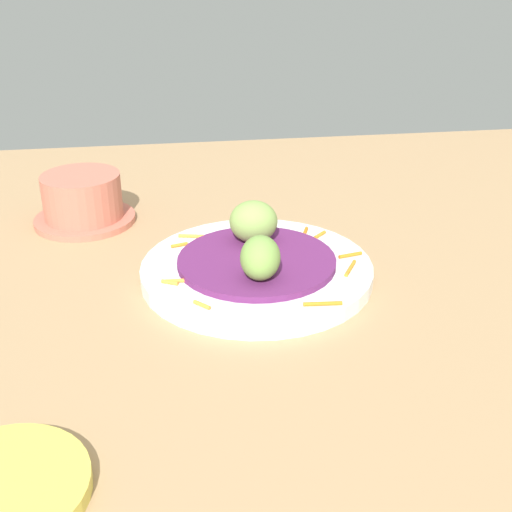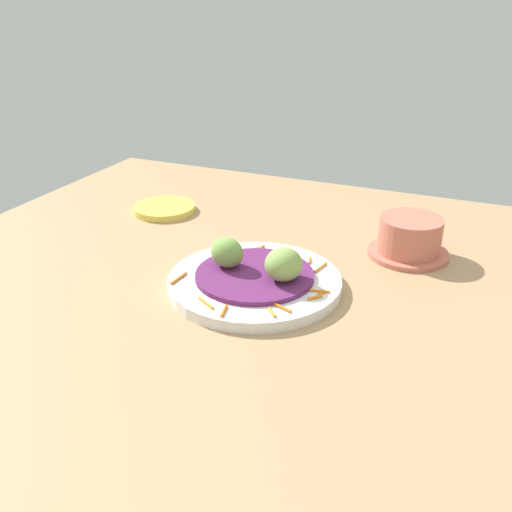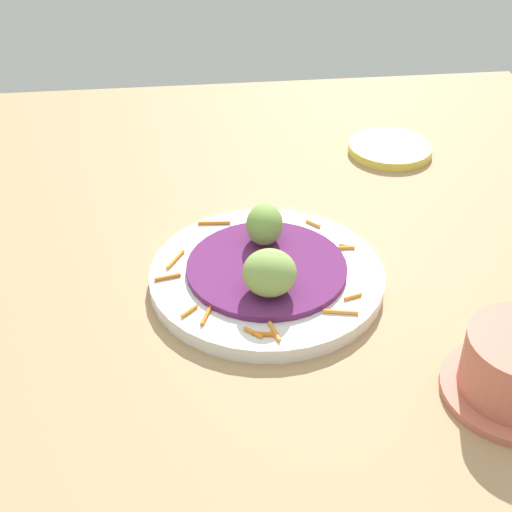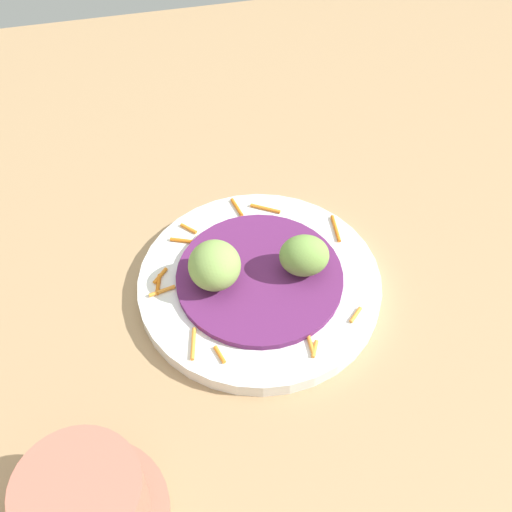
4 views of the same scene
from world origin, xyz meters
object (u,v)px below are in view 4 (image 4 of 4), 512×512
(guac_scoop_left, at_px, (215,265))
(guac_scoop_center, at_px, (304,256))
(terracotta_bowl, at_px, (84,504))
(main_plate, at_px, (260,284))

(guac_scoop_left, bearing_deg, guac_scoop_center, -3.96)
(terracotta_bowl, bearing_deg, guac_scoop_left, 55.14)
(guac_scoop_center, xyz_separation_m, terracotta_bowl, (-0.23, -0.20, -0.02))
(guac_scoop_center, distance_m, terracotta_bowl, 0.30)
(guac_scoop_center, bearing_deg, terracotta_bowl, -139.72)
(guac_scoop_center, relative_size, terracotta_bowl, 0.39)
(guac_scoop_center, bearing_deg, main_plate, 176.04)
(guac_scoop_left, xyz_separation_m, guac_scoop_center, (0.09, -0.01, -0.00))
(main_plate, height_order, terracotta_bowl, terracotta_bowl)
(guac_scoop_left, bearing_deg, terracotta_bowl, -124.86)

